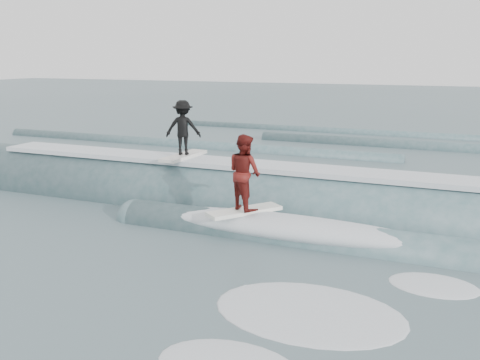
% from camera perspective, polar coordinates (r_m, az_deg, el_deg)
% --- Properties ---
extents(ground, '(160.00, 160.00, 0.00)m').
position_cam_1_polar(ground, '(12.08, -6.95, -8.79)').
color(ground, '#3D565A').
rests_on(ground, ground).
extents(breaking_wave, '(23.48, 4.11, 2.66)m').
position_cam_1_polar(breaking_wave, '(15.85, 1.71, -3.24)').
color(breaking_wave, '#385A5F').
rests_on(breaking_wave, ground).
extents(surfer_black, '(1.23, 2.03, 1.78)m').
position_cam_1_polar(surfer_black, '(16.63, -6.09, 5.31)').
color(surfer_black, silver).
rests_on(surfer_black, ground).
extents(surfer_red, '(1.65, 1.92, 2.04)m').
position_cam_1_polar(surfer_red, '(13.54, 0.48, 0.52)').
color(surfer_red, white).
rests_on(surfer_red, ground).
extents(whitewater, '(14.80, 5.82, 0.10)m').
position_cam_1_polar(whitewater, '(10.24, 1.28, -12.88)').
color(whitewater, white).
rests_on(whitewater, ground).
extents(far_swells, '(36.04, 8.65, 0.80)m').
position_cam_1_polar(far_swells, '(28.28, 11.11, 3.70)').
color(far_swells, '#385A5F').
rests_on(far_swells, ground).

